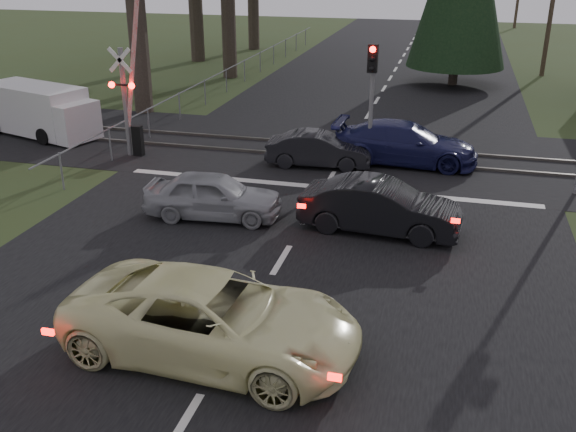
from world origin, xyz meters
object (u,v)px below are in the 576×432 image
(crossing_signal, at_px, (131,99))
(white_van, at_px, (42,111))
(dark_hatchback, at_px, (380,207))
(silver_car, at_px, (213,196))
(cream_coupe, at_px, (213,318))
(blue_sedan, at_px, (405,143))
(dark_car_far, at_px, (319,150))
(traffic_signal_center, at_px, (372,84))

(crossing_signal, bearing_deg, white_van, 162.11)
(white_van, bearing_deg, crossing_signal, -0.16)
(dark_hatchback, relative_size, silver_car, 1.11)
(cream_coupe, bearing_deg, dark_hatchback, -16.62)
(blue_sedan, relative_size, dark_car_far, 1.39)
(dark_car_far, xyz_separation_m, white_van, (-11.41, 1.06, 0.41))
(traffic_signal_center, relative_size, white_van, 0.77)
(silver_car, relative_size, white_van, 0.71)
(crossing_signal, relative_size, traffic_signal_center, 1.70)
(dark_hatchback, height_order, white_van, white_van)
(traffic_signal_center, height_order, silver_car, traffic_signal_center)
(cream_coupe, xyz_separation_m, dark_car_far, (-0.43, 11.27, -0.17))
(dark_hatchback, bearing_deg, white_van, 71.30)
(white_van, bearing_deg, traffic_signal_center, 14.89)
(white_van, bearing_deg, cream_coupe, -28.43)
(cream_coupe, height_order, dark_car_far, cream_coupe)
(blue_sedan, xyz_separation_m, white_van, (-14.21, 0.01, 0.28))
(dark_car_far, bearing_deg, traffic_signal_center, -79.60)
(dark_car_far, bearing_deg, blue_sedan, -73.30)
(dark_hatchback, distance_m, blue_sedan, 6.03)
(traffic_signal_center, relative_size, dark_car_far, 1.15)
(crossing_signal, relative_size, dark_hatchback, 1.67)
(traffic_signal_center, relative_size, cream_coupe, 0.76)
(dark_hatchback, bearing_deg, traffic_signal_center, 15.56)
(crossing_signal, distance_m, blue_sedan, 9.66)
(blue_sedan, bearing_deg, white_van, 91.89)
(cream_coupe, bearing_deg, blue_sedan, -7.79)
(silver_car, relative_size, blue_sedan, 0.76)
(blue_sedan, distance_m, white_van, 14.21)
(traffic_signal_center, relative_size, dark_hatchback, 0.99)
(traffic_signal_center, distance_m, dark_hatchback, 5.88)
(dark_car_far, bearing_deg, white_van, 80.70)
(dark_car_far, bearing_deg, cream_coupe, 178.23)
(blue_sedan, bearing_deg, silver_car, 145.00)
(crossing_signal, xyz_separation_m, dark_car_far, (6.64, 0.47, -1.47))
(dark_car_far, bearing_deg, crossing_signal, 90.11)
(dark_car_far, height_order, white_van, white_van)
(crossing_signal, relative_size, dark_car_far, 1.96)
(cream_coupe, height_order, blue_sedan, cream_coupe)
(dark_car_far, bearing_deg, silver_car, 156.12)
(traffic_signal_center, distance_m, dark_car_far, 2.79)
(crossing_signal, xyz_separation_m, white_van, (-4.77, 1.54, -1.07))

